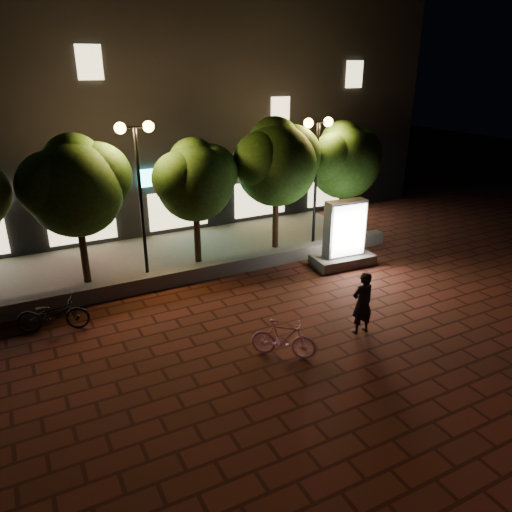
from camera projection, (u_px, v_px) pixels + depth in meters
ground at (252, 331)px, 13.46m from camera, size 80.00×80.00×0.00m
retaining_wall at (199, 272)px, 16.67m from camera, size 16.00×0.45×0.50m
sidewalk at (176, 255)px, 18.81m from camera, size 16.00×5.00×0.08m
building_block at (124, 109)px, 22.33m from camera, size 28.00×8.12×11.30m
tree_left at (76, 183)px, 15.22m from camera, size 3.60×3.00×4.89m
tree_mid at (195, 178)px, 17.02m from camera, size 3.24×2.70×4.50m
tree_right at (277, 160)px, 18.31m from camera, size 3.72×3.10×5.07m
tree_far_right at (345, 158)px, 19.75m from camera, size 3.48×2.90×4.76m
street_lamp_left at (137, 161)px, 15.62m from camera, size 1.26×0.36×5.18m
street_lamp_right at (317, 149)px, 18.68m from camera, size 1.26×0.36×4.98m
ad_kiosk at (344, 240)px, 17.58m from camera, size 2.34×1.28×2.46m
scooter_pink at (284, 339)px, 12.14m from camera, size 1.58×1.47×1.01m
rider at (362, 303)px, 13.10m from camera, size 0.67×0.45×1.80m
scooter_parked at (53, 314)px, 13.34m from camera, size 2.05×1.19×1.02m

